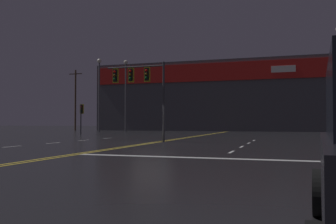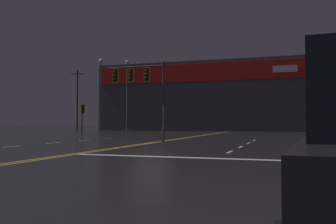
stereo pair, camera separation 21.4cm
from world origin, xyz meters
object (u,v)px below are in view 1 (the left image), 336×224
(streetlight_far_left, at_px, (99,85))
(streetlight_far_right, at_px, (126,86))
(traffic_signal_median, at_px, (138,80))
(traffic_signal_corner_northwest, at_px, (81,112))

(streetlight_far_left, relative_size, streetlight_far_right, 0.98)
(streetlight_far_left, bearing_deg, traffic_signal_median, -55.48)
(traffic_signal_corner_northwest, distance_m, streetlight_far_right, 13.18)
(traffic_signal_corner_northwest, xyz_separation_m, streetlight_far_left, (-3.04, 9.39, 3.78))
(traffic_signal_corner_northwest, distance_m, streetlight_far_left, 10.57)
(streetlight_far_right, bearing_deg, traffic_signal_median, -63.69)
(traffic_signal_median, bearing_deg, streetlight_far_left, 124.52)
(traffic_signal_median, distance_m, streetlight_far_right, 26.12)
(traffic_signal_median, xyz_separation_m, streetlight_far_left, (-13.87, 20.16, 1.98))
(traffic_signal_corner_northwest, bearing_deg, traffic_signal_median, -44.85)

